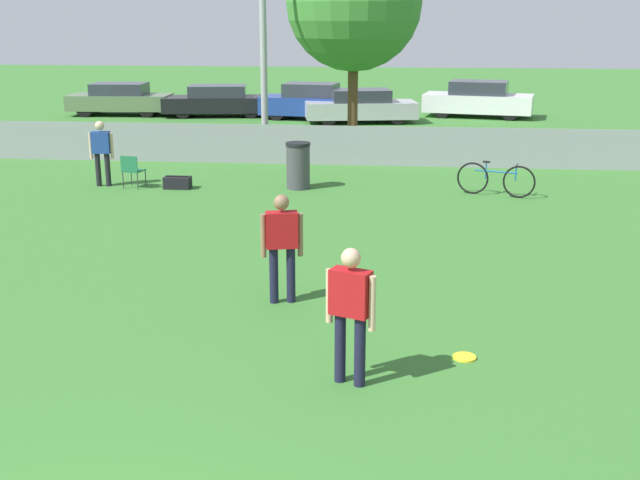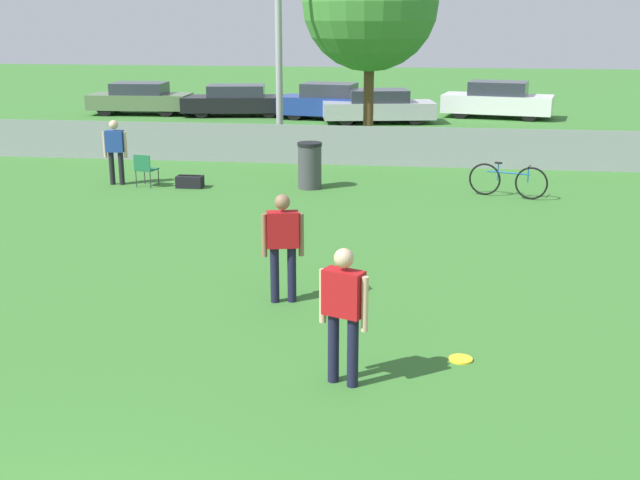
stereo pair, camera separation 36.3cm
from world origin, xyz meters
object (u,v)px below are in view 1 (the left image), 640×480
Objects in this scene: parked_car_olive at (120,99)px; frisbee_disc at (464,357)px; tree_near_pole at (354,2)px; spectator_in_blue at (101,149)px; parked_car_blue at (311,102)px; gear_bag_sideline at (178,183)px; bicycle_sideline at (496,179)px; parked_car_white at (478,100)px; trash_bin at (298,165)px; player_defender_red at (282,240)px; parked_car_silver at (361,106)px; player_thrower_red at (350,306)px; parked_car_dark at (218,101)px; folding_chair_sideline at (132,169)px.

frisbee_disc is at bearing -64.61° from parked_car_olive.
spectator_in_blue is (-5.68, -6.79, -3.48)m from tree_near_pole.
gear_bag_sideline is at bearing -89.43° from parked_car_blue.
bicycle_sideline is 0.38× the size of parked_car_white.
spectator_in_blue is at bearing -177.39° from trash_bin.
tree_near_pole is 22.16× the size of frisbee_disc.
player_defender_red reaches higher than parked_car_silver.
parked_car_blue is (-4.55, 22.77, 0.67)m from frisbee_disc.
parked_car_blue is at bearing 119.96° from player_thrower_red.
parked_car_white reaches higher than parked_car_dark.
trash_bin reaches higher than frisbee_disc.
gear_bag_sideline is 13.11m from parked_car_silver.
parked_car_silver is at bearing 96.56° from frisbee_disc.
player_defender_red is at bearing 145.47° from frisbee_disc.
gear_bag_sideline is (1.09, 0.06, -0.33)m from folding_chair_sideline.
parked_car_olive is (-13.91, 13.95, 0.27)m from bicycle_sideline.
bicycle_sideline is (8.67, 0.04, -0.08)m from folding_chair_sideline.
frisbee_disc is (1.36, 0.84, -0.93)m from player_thrower_red.
bicycle_sideline is at bearing -61.26° from tree_near_pole.
player_thrower_red is 12.30m from spectator_in_blue.
trash_bin is 0.24× the size of parked_car_dark.
spectator_in_blue is 0.35× the size of parked_car_silver.
parked_car_dark is at bearing 128.69° from player_thrower_red.
trash_bin is 1.76× the size of gear_bag_sideline.
bicycle_sideline is at bearing -169.05° from folding_chair_sideline.
gear_bag_sideline is (-6.25, 9.33, 0.13)m from frisbee_disc.
bicycle_sideline is (2.69, 10.15, -0.56)m from player_thrower_red.
spectator_in_blue is at bearing -75.20° from parked_car_olive.
trash_bin is at bearing -76.95° from parked_car_blue.
player_thrower_red is 5.52× the size of frisbee_disc.
spectator_in_blue reaches higher than parked_car_blue.
parked_car_dark is at bearing -2.79° from parked_car_olive.
tree_near_pole reaches higher than bicycle_sideline.
tree_near_pole is 9.88m from parked_car_white.
spectator_in_blue is 0.38× the size of parked_car_olive.
parked_car_blue is at bearing -16.64° from parked_car_dark.
parked_car_white is at bearing 69.26° from trash_bin.
player_defender_red is 3.21m from frisbee_disc.
spectator_in_blue is at bearing -125.11° from parked_car_silver.
tree_near_pole is at bearing 98.62° from frisbee_disc.
tree_near_pole reaches higher than player_defender_red.
trash_bin is 0.27× the size of parked_car_blue.
parked_car_silver is at bearing -143.12° from parked_car_white.
parked_car_blue is (3.92, -0.51, 0.06)m from parked_car_dark.
tree_near_pole is at bearing -134.38° from spectator_in_blue.
player_thrower_red is 0.35× the size of parked_car_dark.
parked_car_dark is (-6.00, 7.06, -3.79)m from tree_near_pole.
player_thrower_red is at bearing -79.34° from trash_bin.
parked_car_dark reaches higher than bicycle_sideline.
player_thrower_red is 1.45× the size of trash_bin.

